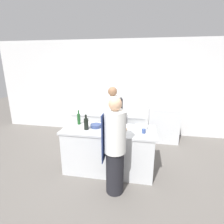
{
  "coord_description": "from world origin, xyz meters",
  "views": [
    {
      "loc": [
        0.63,
        -3.12,
        2.17
      ],
      "look_at": [
        0.0,
        0.35,
        1.15
      ],
      "focal_mm": 28.0,
      "sensor_mm": 36.0,
      "label": 1
    }
  ],
  "objects_px": {
    "oven_range": "(163,123)",
    "bowl_mixing_large": "(96,126)",
    "bottle_vinegar": "(105,123)",
    "bowl_prep_small": "(141,127)",
    "chef_at_prep_near": "(115,148)",
    "bottle_wine": "(79,119)",
    "cup": "(144,131)",
    "bottle_olive_oil": "(86,124)",
    "chef_at_stove": "(113,122)"
  },
  "relations": [
    {
      "from": "bottle_vinegar",
      "to": "bowl_mixing_large",
      "type": "height_order",
      "value": "bottle_vinegar"
    },
    {
      "from": "chef_at_stove",
      "to": "bottle_olive_oil",
      "type": "relative_size",
      "value": 5.44
    },
    {
      "from": "bottle_vinegar",
      "to": "bowl_mixing_large",
      "type": "bearing_deg",
      "value": -155.85
    },
    {
      "from": "chef_at_stove",
      "to": "bottle_olive_oil",
      "type": "bearing_deg",
      "value": -42.4
    },
    {
      "from": "chef_at_prep_near",
      "to": "bottle_olive_oil",
      "type": "height_order",
      "value": "chef_at_prep_near"
    },
    {
      "from": "bowl_mixing_large",
      "to": "bowl_prep_small",
      "type": "bearing_deg",
      "value": 4.51
    },
    {
      "from": "bottle_vinegar",
      "to": "bottle_olive_oil",
      "type": "bearing_deg",
      "value": -147.28
    },
    {
      "from": "bottle_wine",
      "to": "bowl_prep_small",
      "type": "bearing_deg",
      "value": -2.26
    },
    {
      "from": "oven_range",
      "to": "bowl_mixing_large",
      "type": "height_order",
      "value": "oven_range"
    },
    {
      "from": "oven_range",
      "to": "bowl_mixing_large",
      "type": "relative_size",
      "value": 4.52
    },
    {
      "from": "bowl_mixing_large",
      "to": "cup",
      "type": "relative_size",
      "value": 2.84
    },
    {
      "from": "chef_at_prep_near",
      "to": "bottle_wine",
      "type": "distance_m",
      "value": 1.2
    },
    {
      "from": "chef_at_prep_near",
      "to": "cup",
      "type": "distance_m",
      "value": 0.71
    },
    {
      "from": "chef_at_prep_near",
      "to": "bowl_mixing_large",
      "type": "xyz_separation_m",
      "value": [
        -0.49,
        0.65,
        0.1
      ]
    },
    {
      "from": "chef_at_stove",
      "to": "bottle_vinegar",
      "type": "relative_size",
      "value": 8.41
    },
    {
      "from": "chef_at_prep_near",
      "to": "bowl_prep_small",
      "type": "distance_m",
      "value": 0.83
    },
    {
      "from": "oven_range",
      "to": "bowl_mixing_large",
      "type": "bearing_deg",
      "value": -131.53
    },
    {
      "from": "oven_range",
      "to": "chef_at_stove",
      "type": "bearing_deg",
      "value": -140.68
    },
    {
      "from": "bottle_olive_oil",
      "to": "chef_at_prep_near",
      "type": "bearing_deg",
      "value": -38.69
    },
    {
      "from": "chef_at_prep_near",
      "to": "bottle_vinegar",
      "type": "relative_size",
      "value": 8.57
    },
    {
      "from": "chef_at_prep_near",
      "to": "cup",
      "type": "height_order",
      "value": "chef_at_prep_near"
    },
    {
      "from": "bottle_vinegar",
      "to": "bowl_prep_small",
      "type": "relative_size",
      "value": 0.75
    },
    {
      "from": "bottle_olive_oil",
      "to": "bowl_prep_small",
      "type": "bearing_deg",
      "value": 11.06
    },
    {
      "from": "chef_at_prep_near",
      "to": "chef_at_stove",
      "type": "xyz_separation_m",
      "value": [
        -0.27,
        1.3,
        -0.03
      ]
    },
    {
      "from": "bottle_wine",
      "to": "cup",
      "type": "relative_size",
      "value": 4.08
    },
    {
      "from": "chef_at_prep_near",
      "to": "cup",
      "type": "xyz_separation_m",
      "value": [
        0.45,
        0.54,
        0.1
      ]
    },
    {
      "from": "chef_at_stove",
      "to": "bottle_wine",
      "type": "xyz_separation_m",
      "value": [
        -0.63,
        -0.53,
        0.21
      ]
    },
    {
      "from": "bottle_olive_oil",
      "to": "chef_at_stove",
      "type": "bearing_deg",
      "value": 64.08
    },
    {
      "from": "bowl_mixing_large",
      "to": "cup",
      "type": "bearing_deg",
      "value": -7.11
    },
    {
      "from": "bottle_olive_oil",
      "to": "bottle_wine",
      "type": "xyz_separation_m",
      "value": [
        -0.25,
        0.26,
        0.0
      ]
    },
    {
      "from": "bottle_wine",
      "to": "cup",
      "type": "height_order",
      "value": "bottle_wine"
    },
    {
      "from": "oven_range",
      "to": "chef_at_prep_near",
      "type": "bearing_deg",
      "value": -113.19
    },
    {
      "from": "chef_at_prep_near",
      "to": "bottle_wine",
      "type": "xyz_separation_m",
      "value": [
        -0.89,
        0.77,
        0.19
      ]
    },
    {
      "from": "chef_at_stove",
      "to": "bottle_wine",
      "type": "height_order",
      "value": "chef_at_stove"
    },
    {
      "from": "chef_at_prep_near",
      "to": "bottle_wine",
      "type": "bearing_deg",
      "value": 47.84
    },
    {
      "from": "bowl_prep_small",
      "to": "oven_range",
      "type": "bearing_deg",
      "value": 69.51
    },
    {
      "from": "cup",
      "to": "chef_at_prep_near",
      "type": "bearing_deg",
      "value": -130.18
    },
    {
      "from": "oven_range",
      "to": "bottle_vinegar",
      "type": "distance_m",
      "value": 2.14
    },
    {
      "from": "bowl_prep_small",
      "to": "bottle_wine",
      "type": "bearing_deg",
      "value": 177.74
    },
    {
      "from": "chef_at_prep_near",
      "to": "bowl_mixing_large",
      "type": "relative_size",
      "value": 7.74
    },
    {
      "from": "bottle_olive_oil",
      "to": "bowl_mixing_large",
      "type": "relative_size",
      "value": 1.4
    },
    {
      "from": "chef_at_prep_near",
      "to": "bowl_mixing_large",
      "type": "distance_m",
      "value": 0.82
    },
    {
      "from": "bottle_vinegar",
      "to": "cup",
      "type": "xyz_separation_m",
      "value": [
        0.77,
        -0.2,
        -0.04
      ]
    },
    {
      "from": "cup",
      "to": "bottle_olive_oil",
      "type": "bearing_deg",
      "value": -179.15
    },
    {
      "from": "bottle_olive_oil",
      "to": "bottle_vinegar",
      "type": "height_order",
      "value": "bottle_olive_oil"
    },
    {
      "from": "bottle_vinegar",
      "to": "bowl_prep_small",
      "type": "bearing_deg",
      "value": -0.81
    },
    {
      "from": "bottle_olive_oil",
      "to": "bowl_prep_small",
      "type": "xyz_separation_m",
      "value": [
        1.05,
        0.2,
        -0.08
      ]
    },
    {
      "from": "oven_range",
      "to": "bottle_vinegar",
      "type": "bearing_deg",
      "value": -129.31
    },
    {
      "from": "oven_range",
      "to": "bowl_prep_small",
      "type": "xyz_separation_m",
      "value": [
        -0.61,
        -1.62,
        0.45
      ]
    },
    {
      "from": "chef_at_prep_near",
      "to": "bottle_wine",
      "type": "relative_size",
      "value": 5.39
    }
  ]
}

